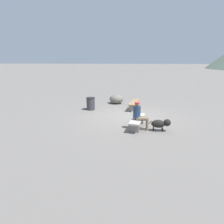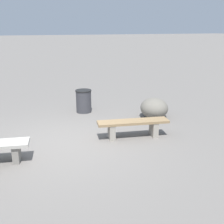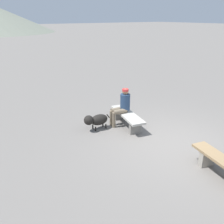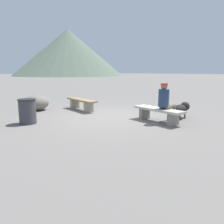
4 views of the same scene
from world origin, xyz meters
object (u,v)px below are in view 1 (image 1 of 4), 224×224
at_px(boulder, 116,99).
at_px(seated_person, 139,114).
at_px(bench_left, 134,104).
at_px(bench_right, 137,121).
at_px(trash_bin, 91,104).
at_px(dog, 161,124).

bearing_deg(boulder, seated_person, 14.44).
xyz_separation_m(bench_left, boulder, (-1.35, -1.16, -0.00)).
bearing_deg(boulder, bench_left, 40.83).
height_order(bench_right, trash_bin, trash_bin).
xyz_separation_m(dog, trash_bin, (-3.27, -3.61, 0.04)).
height_order(bench_left, seated_person, seated_person).
relative_size(trash_bin, boulder, 0.77).
distance_m(bench_right, boulder, 4.89).
bearing_deg(dog, boulder, 116.07).
bearing_deg(boulder, dog, 23.19).
bearing_deg(dog, trash_bin, 140.70).
relative_size(bench_right, trash_bin, 2.37).
relative_size(bench_left, trash_bin, 2.48).
xyz_separation_m(bench_left, dog, (3.73, 1.01, 0.02)).
bearing_deg(bench_right, dog, 83.71).
distance_m(seated_person, trash_bin, 4.15).
xyz_separation_m(bench_right, boulder, (-4.74, -1.21, -0.00)).
distance_m(dog, trash_bin, 4.87).
relative_size(bench_right, dog, 1.93).
bearing_deg(trash_bin, bench_left, 100.03).
bearing_deg(trash_bin, dog, 47.82).
height_order(seated_person, dog, seated_person).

